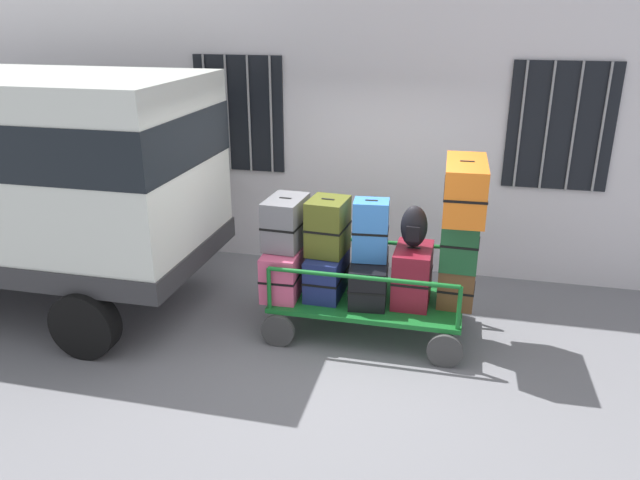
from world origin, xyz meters
TOP-DOWN VIEW (x-y plane):
  - ground_plane at (0.00, 0.00)m, footprint 40.00×40.00m
  - building_wall at (0.00, 2.21)m, footprint 12.00×0.37m
  - van at (-3.87, 0.09)m, footprint 4.59×2.12m
  - luggage_cart at (0.25, 0.29)m, footprint 2.05×1.19m
  - cart_railing at (0.25, 0.29)m, footprint 1.95×1.06m
  - suitcase_left_bottom at (-0.66, 0.27)m, footprint 0.41×0.92m
  - suitcase_left_middle at (-0.66, 0.29)m, footprint 0.41×0.61m
  - suitcase_midleft_bottom at (-0.21, 0.27)m, footprint 0.39×0.69m
  - suitcase_midleft_middle at (-0.21, 0.30)m, footprint 0.43×0.50m
  - suitcase_center_bottom at (0.25, 0.30)m, footprint 0.46×0.86m
  - suitcase_center_middle at (0.25, 0.29)m, footprint 0.40×0.34m
  - suitcase_midright_bottom at (0.71, 0.28)m, footprint 0.39×0.62m
  - suitcase_right_bottom at (1.16, 0.29)m, footprint 0.39×0.37m
  - suitcase_right_middle at (1.16, 0.28)m, footprint 0.39×0.38m
  - suitcase_right_top at (1.16, 0.26)m, footprint 0.42×0.93m
  - backpack at (0.69, 0.30)m, footprint 0.27×0.22m

SIDE VIEW (x-z plane):
  - ground_plane at x=0.00m, z-range 0.00..0.00m
  - luggage_cart at x=0.25m, z-range 0.13..0.53m
  - suitcase_right_bottom at x=1.16m, z-range 0.40..0.82m
  - suitcase_center_bottom at x=0.25m, z-range 0.40..0.83m
  - suitcase_midleft_bottom at x=-0.21m, z-range 0.40..0.86m
  - suitcase_left_bottom at x=-0.66m, z-range 0.40..0.90m
  - suitcase_midright_bottom at x=0.71m, z-range 0.40..1.00m
  - cart_railing at x=0.25m, z-range 0.54..1.01m
  - suitcase_right_middle at x=1.16m, z-range 0.82..1.40m
  - suitcase_center_middle at x=0.25m, z-range 0.83..1.48m
  - suitcase_midleft_middle at x=-0.21m, z-range 0.86..1.46m
  - suitcase_left_middle at x=-0.66m, z-range 0.90..1.44m
  - backpack at x=0.69m, z-range 1.00..1.44m
  - van at x=-3.87m, z-range 0.31..2.97m
  - suitcase_right_top at x=1.16m, z-range 1.40..1.94m
  - building_wall at x=0.00m, z-range 0.00..5.00m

